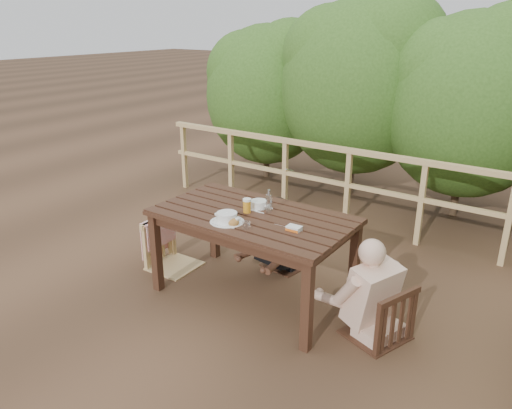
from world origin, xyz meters
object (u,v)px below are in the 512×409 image
Objects in this scene: chair_left at (172,225)px; tumbler at (246,226)px; table at (253,256)px; soup_far at (259,205)px; chair_far at (286,230)px; soup_near at (227,218)px; beer_glass at (247,206)px; bread_roll at (232,222)px; butter_tub at (294,229)px; chair_right at (380,286)px; woman at (288,212)px; diner_right at (386,263)px; bottle at (269,202)px.

tumbler is (1.15, -0.29, 0.37)m from chair_left.
soup_far is (-0.04, 0.15, 0.45)m from table.
chair_left reaches higher than chair_far.
beer_glass reaches higher than soup_near.
tumbler is at bearing -63.73° from table.
soup_near is 0.43m from soup_far.
chair_left is 1.10m from bread_roll.
soup_near is 0.27m from beer_glass.
beer_glass is at bearing -91.24° from chair_left.
table is 1.84× the size of chair_left.
table is 14.02× the size of bread_roll.
beer_glass reaches higher than table.
soup_near is 2.45× the size of butter_tub.
tumbler reaches higher than butter_tub.
chair_right is 1.30m from soup_far.
chair_left reaches higher than table.
table is 14.52× the size of butter_tub.
woman is 1.44m from diner_right.
soup_far is at bearing 105.74° from diner_right.
chair_right is (2.19, 0.07, -0.02)m from chair_left.
chair_left is 1.19m from woman.
woman is at bearing 95.17° from table.
beer_glass reaches higher than butter_tub.
chair_left is 1.19m from bottle.
woman is at bearing 122.13° from butter_tub.
chair_left is 3.22× the size of soup_near.
tumbler is at bearing -5.85° from bread_roll.
bread_roll reaches higher than butter_tub.
diner_right reaches higher than beer_glass.
butter_tub is (0.34, 0.20, -0.01)m from tumbler.
chair_left reaches higher than soup_near.
table is 0.66m from butter_tub.
bread_roll is at bearing 102.33° from woman.
soup_far is (-1.26, 0.09, 0.18)m from diner_right.
butter_tub is (1.49, -0.09, 0.36)m from chair_left.
diner_right is 1.15m from bottle.
table is 0.74m from woman.
diner_right reaches higher than chair_right.
chair_far is 0.79m from bottle.
table is at bearing -67.14° from chair_right.
soup_far is at bearing 94.43° from bread_roll.
chair_left is 2.23m from diner_right.
soup_near is 1.15× the size of soup_far.
tumbler is (0.19, -0.46, -0.00)m from soup_far.
diner_right is 5.24× the size of soup_far.
diner_right is at bearing 162.30° from woman.
chair_far is 0.68× the size of woman.
chair_far is 6.79× the size of butter_tub.
bread_roll is at bearing -91.39° from table.
chair_far is 3.19× the size of soup_far.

